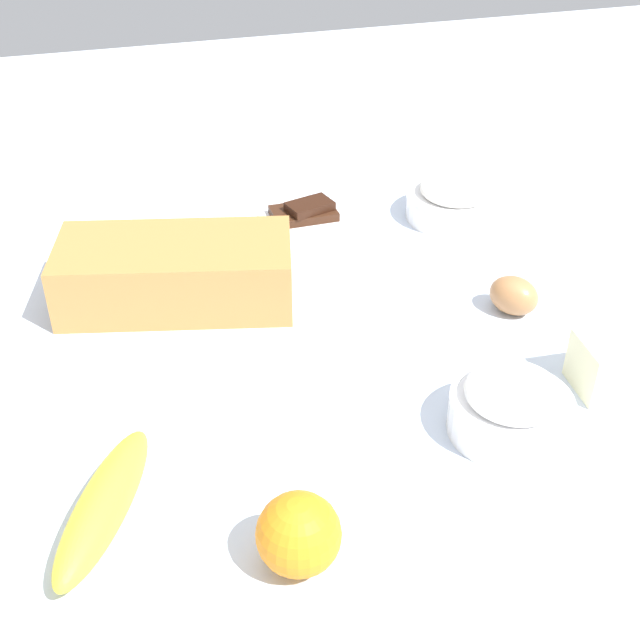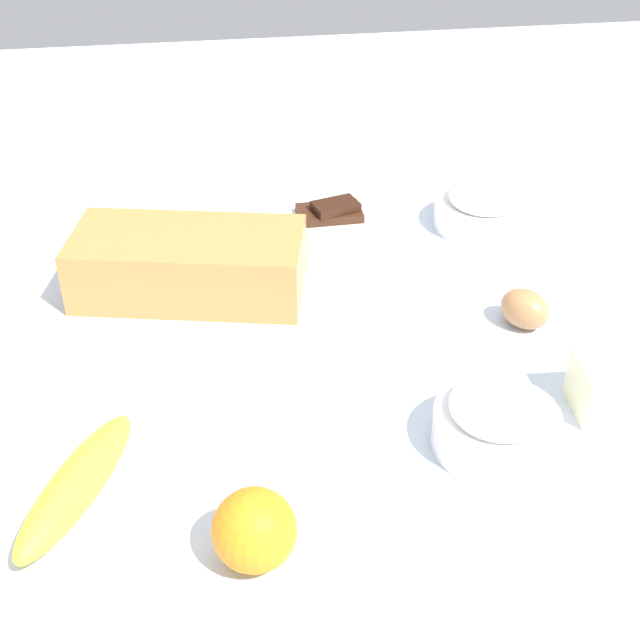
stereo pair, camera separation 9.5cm
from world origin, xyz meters
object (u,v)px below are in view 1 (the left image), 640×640
sugar_bowl (511,407)px  banana (104,505)px  butter_block (619,363)px  flour_bowl (455,199)px  chocolate_plate (304,217)px  egg_near_butter (514,295)px  loaf_pan (175,272)px  orange_fruit (299,534)px

sugar_bowl → banana: (-0.40, -0.01, -0.01)m
sugar_bowl → butter_block: size_ratio=1.37×
flour_bowl → chocolate_plate: 0.22m
butter_block → chocolate_plate: butter_block is taller
banana → egg_near_butter: size_ratio=3.13×
loaf_pan → flour_bowl: (0.41, 0.11, -0.01)m
sugar_bowl → banana: sugar_bowl is taller
loaf_pan → egg_near_butter: loaf_pan is taller
orange_fruit → chocolate_plate: bearing=74.8°
banana → egg_near_butter: egg_near_butter is taller
orange_fruit → loaf_pan: bearing=95.7°
flour_bowl → orange_fruit: bearing=-124.3°
chocolate_plate → orange_fruit: bearing=-105.2°
orange_fruit → butter_block: 0.41m
sugar_bowl → flour_bowl: bearing=73.8°
banana → orange_fruit: bearing=-30.9°
flour_bowl → sugar_bowl: bearing=-106.2°
flour_bowl → sugar_bowl: sugar_bowl is taller
egg_near_butter → banana: bearing=-157.4°
sugar_bowl → egg_near_butter: sugar_bowl is taller
sugar_bowl → butter_block: bearing=13.7°
sugar_bowl → chocolate_plate: bearing=100.1°
egg_near_butter → orange_fruit: bearing=-139.0°
flour_bowl → egg_near_butter: (-0.03, -0.25, -0.01)m
loaf_pan → orange_fruit: bearing=-71.7°
banana → egg_near_butter: bearing=22.6°
banana → butter_block: size_ratio=2.11×
sugar_bowl → loaf_pan: bearing=131.2°
butter_block → egg_near_butter: size_ratio=1.48×
egg_near_butter → chocolate_plate: 0.34m
loaf_pan → banana: 0.36m
loaf_pan → butter_block: bearing=-21.7°
flour_bowl → orange_fruit: size_ratio=1.93×
flour_bowl → orange_fruit: orange_fruit is taller
flour_bowl → egg_near_butter: size_ratio=2.29×
flour_bowl → loaf_pan: bearing=-164.8°
flour_bowl → butter_block: 0.41m
loaf_pan → banana: (-0.11, -0.34, -0.02)m
orange_fruit → chocolate_plate: 0.61m
loaf_pan → banana: loaf_pan is taller
flour_bowl → chocolate_plate: size_ratio=1.07×
loaf_pan → orange_fruit: loaf_pan is taller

